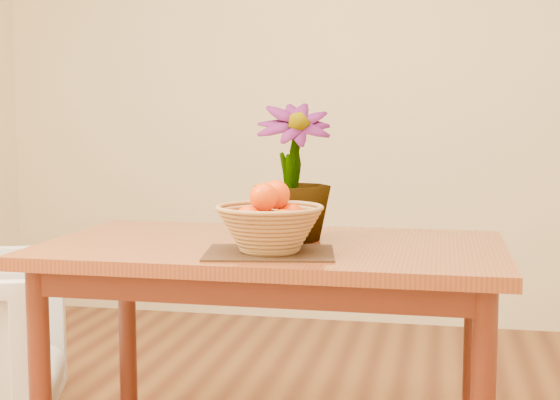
# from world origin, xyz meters

# --- Properties ---
(wall_back) EXTENTS (4.00, 0.02, 2.70)m
(wall_back) POSITION_xyz_m (0.00, 2.25, 1.35)
(wall_back) COLOR #FCEBBF
(wall_back) RESTS_ON floor
(table) EXTENTS (1.40, 0.80, 0.75)m
(table) POSITION_xyz_m (0.00, 0.30, 0.66)
(table) COLOR brown
(table) RESTS_ON floor
(placemat) EXTENTS (0.40, 0.33, 0.01)m
(placemat) POSITION_xyz_m (0.03, 0.11, 0.75)
(placemat) COLOR #3B2615
(placemat) RESTS_ON table
(wicker_basket) EXTENTS (0.31, 0.31, 0.12)m
(wicker_basket) POSITION_xyz_m (0.03, 0.11, 0.82)
(wicker_basket) COLOR #A97C46
(wicker_basket) RESTS_ON placemat
(orange_pile) EXTENTS (0.18, 0.18, 0.15)m
(orange_pile) POSITION_xyz_m (0.03, 0.11, 0.87)
(orange_pile) COLOR #D44A03
(orange_pile) RESTS_ON wicker_basket
(potted_plant) EXTENTS (0.30, 0.30, 0.43)m
(potted_plant) POSITION_xyz_m (0.05, 0.36, 0.97)
(potted_plant) COLOR #194F16
(potted_plant) RESTS_ON table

